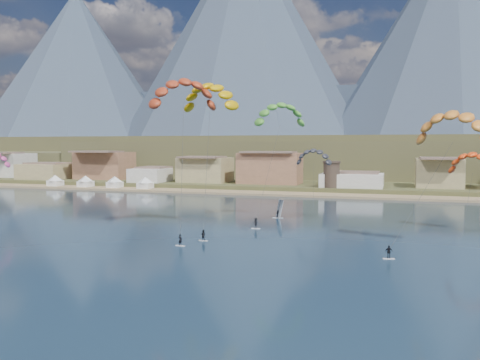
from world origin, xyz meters
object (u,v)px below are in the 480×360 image
Objects in this scene: watchtower at (331,174)px; kitesurfer_red at (183,89)px; kitesurfer_yellow at (210,93)px; kitesurfer_orange at (453,122)px; windsurfer at (279,212)px; kitesurfer_green at (280,112)px.

kitesurfer_red is at bearing -102.04° from watchtower.
kitesurfer_orange is at bearing -7.42° from kitesurfer_yellow.
windsurfer is (-3.92, -57.57, -5.10)m from watchtower.
kitesurfer_red is 1.03× the size of kitesurfer_yellow.
kitesurfer_red is 5.60m from kitesurfer_yellow.
kitesurfer_red is at bearing -129.96° from kitesurfer_green.
watchtower is 78.14m from kitesurfer_yellow.
kitesurfer_green is 6.47× the size of windsurfer.
kitesurfer_yellow is 43.08m from kitesurfer_orange.
watchtower is at bearing 87.53° from kitesurfer_green.
kitesurfer_orange reaches higher than windsurfer.
kitesurfer_orange is (45.75, -1.12, -6.62)m from kitesurfer_red.
kitesurfer_red reaches higher than kitesurfer_yellow.
kitesurfer_green is (-31.60, 18.01, 3.27)m from kitesurfer_orange.
kitesurfer_yellow is at bearing 172.58° from kitesurfer_orange.
kitesurfer_yellow is (-13.36, -74.53, 19.34)m from watchtower.
windsurfer is (-1.25, 4.45, -21.52)m from kitesurfer_green.
kitesurfer_orange is (42.28, -5.50, -6.20)m from kitesurfer_yellow.
windsurfer is at bearing 145.64° from kitesurfer_orange.
kitesurfer_green reaches higher than windsurfer.
kitesurfer_green reaches higher than kitesurfer_orange.
kitesurfer_red is at bearing -128.35° from kitesurfer_yellow.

